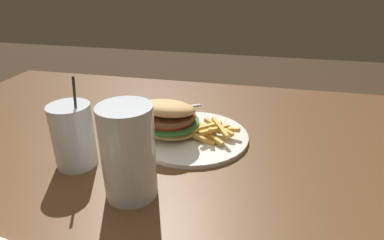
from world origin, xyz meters
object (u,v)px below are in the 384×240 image
at_px(juice_glass, 74,137).
at_px(spoon, 152,110).
at_px(meal_plate_near, 178,125).
at_px(beer_glass, 131,155).

xyz_separation_m(juice_glass, spoon, (-0.06, -0.28, -0.05)).
distance_m(meal_plate_near, beer_glass, 0.22).
bearing_deg(beer_glass, spoon, -76.07).
distance_m(beer_glass, spoon, 0.37).
relative_size(beer_glass, juice_glass, 0.89).
xyz_separation_m(meal_plate_near, juice_glass, (0.18, 0.15, 0.02)).
xyz_separation_m(beer_glass, juice_glass, (0.15, -0.06, -0.02)).
height_order(beer_glass, juice_glass, juice_glass).
bearing_deg(meal_plate_near, juice_glass, 40.19).
bearing_deg(beer_glass, meal_plate_near, -97.15).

